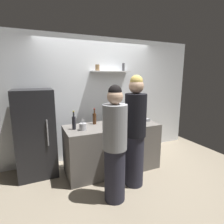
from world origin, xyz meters
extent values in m
plane|color=gray|center=(0.00, 0.00, 0.00)|extent=(5.28, 5.28, 0.00)
cube|color=white|center=(0.00, 1.25, 1.30)|extent=(4.80, 0.10, 2.60)
cube|color=silver|center=(0.26, 1.09, 1.89)|extent=(0.86, 0.22, 0.02)
cylinder|color=olive|center=(-0.05, 1.09, 1.96)|extent=(0.09, 0.09, 0.12)
cylinder|color=#4C4C51|center=(0.56, 1.09, 1.98)|extent=(0.06, 0.06, 0.17)
cube|color=black|center=(-1.31, 0.85, 0.78)|extent=(0.66, 0.57, 1.57)
cylinder|color=#99999E|center=(-1.13, 0.55, 0.86)|extent=(0.02, 0.02, 0.45)
cube|color=#66605B|center=(0.01, 0.48, 0.44)|extent=(1.75, 0.74, 0.89)
cube|color=gray|center=(0.66, 0.54, 0.91)|extent=(0.34, 0.24, 0.05)
cylinder|color=#B2B2B7|center=(-0.57, 0.39, 0.95)|extent=(0.12, 0.12, 0.12)
cylinder|color=silver|center=(-0.60, 0.41, 1.01)|extent=(0.01, 0.01, 0.17)
cylinder|color=silver|center=(-0.54, 0.40, 1.01)|extent=(0.01, 0.01, 0.18)
cylinder|color=silver|center=(-0.57, 0.42, 1.00)|extent=(0.04, 0.01, 0.16)
cylinder|color=silver|center=(-0.57, 0.40, 1.00)|extent=(0.02, 0.01, 0.16)
cylinder|color=silver|center=(-0.56, 0.37, 1.01)|extent=(0.01, 0.01, 0.17)
cylinder|color=silver|center=(-0.57, 0.38, 1.02)|extent=(0.03, 0.01, 0.19)
cylinder|color=silver|center=(-0.57, 0.41, 1.00)|extent=(0.03, 0.01, 0.17)
cylinder|color=#19471E|center=(0.42, 0.78, 0.99)|extent=(0.07, 0.07, 0.21)
cylinder|color=#19471E|center=(0.42, 0.78, 1.14)|extent=(0.03, 0.03, 0.07)
cylinder|color=black|center=(0.42, 0.78, 1.18)|extent=(0.03, 0.03, 0.02)
cylinder|color=black|center=(-0.70, 0.50, 1.00)|extent=(0.06, 0.06, 0.22)
cylinder|color=black|center=(-0.70, 0.50, 1.15)|extent=(0.03, 0.03, 0.09)
cylinder|color=gold|center=(-0.70, 0.50, 1.20)|extent=(0.03, 0.03, 0.02)
cylinder|color=#472814|center=(-0.27, 0.68, 0.99)|extent=(0.07, 0.07, 0.20)
cylinder|color=#472814|center=(-0.27, 0.68, 1.13)|extent=(0.03, 0.03, 0.09)
cylinder|color=maroon|center=(-0.27, 0.68, 1.18)|extent=(0.03, 0.03, 0.02)
cylinder|color=silver|center=(0.24, 0.34, 1.00)|extent=(0.08, 0.08, 0.22)
cylinder|color=silver|center=(0.24, 0.34, 1.12)|extent=(0.05, 0.05, 0.03)
cylinder|color=yellow|center=(0.24, 0.34, 1.14)|extent=(0.05, 0.05, 0.02)
cylinder|color=#262633|center=(-0.32, -0.35, 0.40)|extent=(0.30, 0.30, 0.79)
cylinder|color=gray|center=(-0.32, -0.35, 1.11)|extent=(0.34, 0.34, 0.63)
sphere|color=#D8AD8C|center=(-0.32, -0.35, 1.53)|extent=(0.21, 0.21, 0.21)
sphere|color=black|center=(-0.32, -0.35, 1.59)|extent=(0.18, 0.18, 0.18)
cylinder|color=#262633|center=(0.14, -0.14, 0.43)|extent=(0.30, 0.30, 0.85)
cylinder|color=black|center=(0.14, -0.14, 1.19)|extent=(0.34, 0.34, 0.67)
sphere|color=#D8AD8C|center=(0.14, -0.14, 1.64)|extent=(0.23, 0.23, 0.23)
sphere|color=#D8B759|center=(0.14, -0.14, 1.71)|extent=(0.20, 0.20, 0.20)
camera|label=1|loc=(-1.31, -2.50, 1.79)|focal=28.82mm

